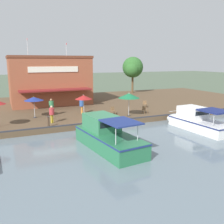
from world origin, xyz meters
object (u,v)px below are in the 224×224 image
cafe_chair_far_corner_seat (113,110)px  cafe_chair_facing_river (145,104)px  patio_umbrella_mid_patio_right (84,97)px  motorboat_distant_upstream (195,121)px  patio_umbrella_far_corner (34,99)px  person_mid_patio (82,104)px  mooring_post (48,122)px  person_at_quay_edge (51,105)px  patio_umbrella_back_row (129,96)px  person_near_entrance (52,112)px  motorboat_second_along (104,135)px  cafe_chair_under_first_umbrella (145,109)px  waterfront_restaurant (49,80)px  tree_downstream_bank (133,68)px

cafe_chair_far_corner_seat → cafe_chair_facing_river: (-2.29, 5.51, 0.00)m
patio_umbrella_mid_patio_right → motorboat_distant_upstream: (5.98, 9.12, -2.00)m
patio_umbrella_far_corner → person_mid_patio: size_ratio=1.26×
motorboat_distant_upstream → mooring_post: (-4.18, -13.02, 0.28)m
person_at_quay_edge → motorboat_distant_upstream: bearing=52.9°
patio_umbrella_back_row → patio_umbrella_mid_patio_right: patio_umbrella_back_row is taller
patio_umbrella_far_corner → person_near_entrance: (2.99, 1.21, -0.94)m
cafe_chair_far_corner_seat → person_mid_patio: bearing=-121.1°
patio_umbrella_mid_patio_right → motorboat_second_along: bearing=-5.9°
patio_umbrella_mid_patio_right → cafe_chair_facing_river: bearing=108.3°
patio_umbrella_far_corner → cafe_chair_under_first_umbrella: patio_umbrella_far_corner is taller
waterfront_restaurant → patio_umbrella_mid_patio_right: 11.46m
mooring_post → tree_downstream_bank: tree_downstream_bank is taller
patio_umbrella_back_row → mooring_post: bearing=-82.4°
patio_umbrella_mid_patio_right → person_at_quay_edge: 4.15m
waterfront_restaurant → patio_umbrella_mid_patio_right: waterfront_restaurant is taller
cafe_chair_facing_river → cafe_chair_under_first_umbrella: same height
patio_umbrella_mid_patio_right → motorboat_second_along: (7.10, -0.73, -1.88)m
waterfront_restaurant → tree_downstream_bank: 16.82m
cafe_chair_far_corner_seat → tree_downstream_bank: 19.73m
patio_umbrella_far_corner → tree_downstream_bank: size_ratio=0.34×
patio_umbrella_back_row → cafe_chair_facing_river: 5.84m
waterfront_restaurant → person_at_quay_edge: (8.37, -1.36, -2.08)m
patio_umbrella_back_row → patio_umbrella_mid_patio_right: size_ratio=1.01×
patio_umbrella_mid_patio_right → patio_umbrella_back_row: bearing=82.5°
waterfront_restaurant → cafe_chair_far_corner_seat: (10.63, 4.89, -2.76)m
waterfront_restaurant → cafe_chair_under_first_umbrella: size_ratio=12.34×
patio_umbrella_back_row → motorboat_second_along: bearing=-40.6°
cafe_chair_facing_river → person_at_quay_edge: person_at_quay_edge is taller
mooring_post → motorboat_second_along: bearing=30.8°
patio_umbrella_far_corner → patio_umbrella_back_row: bearing=71.2°
person_near_entrance → cafe_chair_far_corner_seat: bearing=99.6°
patio_umbrella_mid_patio_right → mooring_post: patio_umbrella_mid_patio_right is taller
waterfront_restaurant → cafe_chair_under_first_umbrella: bearing=36.2°
patio_umbrella_mid_patio_right → motorboat_distant_upstream: 11.09m
waterfront_restaurant → patio_umbrella_far_corner: waterfront_restaurant is taller
person_near_entrance → motorboat_second_along: size_ratio=0.21×
person_mid_patio → tree_downstream_bank: tree_downstream_bank is taller
patio_umbrella_mid_patio_right → person_near_entrance: bearing=-82.4°
tree_downstream_bank → cafe_chair_far_corner_seat: bearing=-34.9°
patio_umbrella_back_row → patio_umbrella_far_corner: size_ratio=1.12×
waterfront_restaurant → person_mid_patio: bearing=12.1°
mooring_post → person_mid_patio: bearing=134.1°
waterfront_restaurant → patio_umbrella_back_row: 13.50m
patio_umbrella_far_corner → person_at_quay_edge: (-0.42, 1.83, -0.83)m
waterfront_restaurant → motorboat_distant_upstream: (17.32, 10.46, -3.02)m
patio_umbrella_mid_patio_right → motorboat_distant_upstream: bearing=56.7°
patio_umbrella_far_corner → tree_downstream_bank: 23.84m
cafe_chair_under_first_umbrella → tree_downstream_bank: 18.78m
cafe_chair_far_corner_seat → cafe_chair_facing_river: same height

